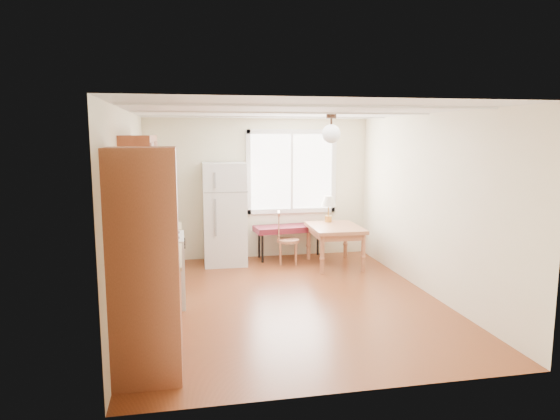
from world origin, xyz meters
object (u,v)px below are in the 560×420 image
object	(u,v)px
refrigerator	(224,214)
bench	(291,229)
chair	(283,235)
dining_table	(335,232)

from	to	relation	value
refrigerator	bench	xyz separation A→B (m)	(1.19, 0.10, -0.33)
bench	chair	world-z (taller)	chair
refrigerator	chair	size ratio (longest dim) A/B	1.95
dining_table	chair	bearing A→B (deg)	160.41
bench	refrigerator	bearing A→B (deg)	178.14
chair	bench	bearing A→B (deg)	66.85
refrigerator	bench	distance (m)	1.24
refrigerator	dining_table	distance (m)	1.91
refrigerator	bench	world-z (taller)	refrigerator
dining_table	chair	distance (m)	0.89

